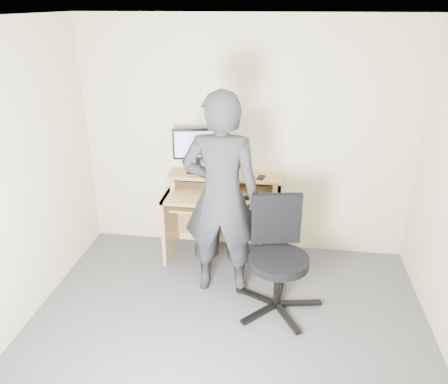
% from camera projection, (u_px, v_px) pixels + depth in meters
% --- Properties ---
extents(ground, '(3.50, 3.50, 0.00)m').
position_uv_depth(ground, '(222.00, 353.00, 3.50)').
color(ground, '#56565B').
rests_on(ground, ground).
extents(back_wall, '(3.50, 0.02, 2.50)m').
position_uv_depth(back_wall, '(245.00, 140.00, 4.59)').
color(back_wall, beige).
rests_on(back_wall, ground).
extents(ceiling, '(3.50, 3.50, 0.02)m').
position_uv_depth(ceiling, '(221.00, 19.00, 2.50)').
color(ceiling, white).
rests_on(ceiling, back_wall).
extents(desk, '(1.20, 0.60, 0.91)m').
position_uv_depth(desk, '(224.00, 208.00, 4.69)').
color(desk, tan).
rests_on(desk, ground).
extents(monitor, '(0.51, 0.15, 0.48)m').
position_uv_depth(monitor, '(197.00, 147.00, 4.55)').
color(monitor, black).
rests_on(monitor, desk).
extents(external_drive, '(0.07, 0.13, 0.20)m').
position_uv_depth(external_drive, '(209.00, 165.00, 4.59)').
color(external_drive, black).
rests_on(external_drive, desk).
extents(travel_mug, '(0.09, 0.09, 0.19)m').
position_uv_depth(travel_mug, '(227.00, 167.00, 4.56)').
color(travel_mug, silver).
rests_on(travel_mug, desk).
extents(smartphone, '(0.09, 0.14, 0.01)m').
position_uv_depth(smartphone, '(261.00, 177.00, 4.52)').
color(smartphone, black).
rests_on(smartphone, desk).
extents(charger, '(0.05, 0.04, 0.03)m').
position_uv_depth(charger, '(209.00, 175.00, 4.54)').
color(charger, black).
rests_on(charger, desk).
extents(headphones, '(0.16, 0.16, 0.06)m').
position_uv_depth(headphones, '(219.00, 172.00, 4.65)').
color(headphones, silver).
rests_on(headphones, desk).
extents(keyboard, '(0.48, 0.24, 0.03)m').
position_uv_depth(keyboard, '(220.00, 205.00, 4.50)').
color(keyboard, black).
rests_on(keyboard, desk).
extents(mouse, '(0.10, 0.07, 0.04)m').
position_uv_depth(mouse, '(247.00, 198.00, 4.41)').
color(mouse, black).
rests_on(mouse, desk).
extents(office_chair, '(0.80, 0.79, 1.01)m').
position_uv_depth(office_chair, '(278.00, 251.00, 3.88)').
color(office_chair, black).
rests_on(office_chair, ground).
extents(person, '(0.71, 0.47, 1.95)m').
position_uv_depth(person, '(221.00, 197.00, 3.93)').
color(person, black).
rests_on(person, ground).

